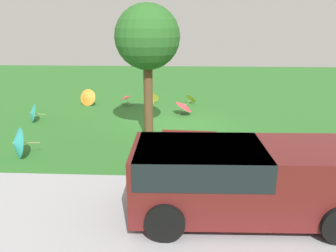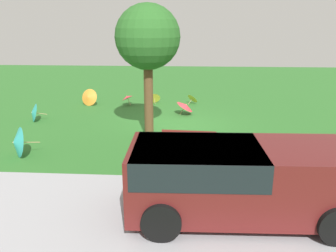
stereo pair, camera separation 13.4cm
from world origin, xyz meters
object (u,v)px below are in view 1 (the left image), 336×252
object	(u,v)px
parasol_yellow_0	(191,98)
park_bench	(189,143)
parasol_red_0	(184,106)
parasol_teal_1	(16,143)
parasol_yellow_1	(153,98)
parasol_orange_0	(87,97)
shade_tree	(147,38)
van_dark	(236,175)
parasol_red_1	(126,97)
parasol_teal_0	(32,113)

from	to	relation	value
parasol_yellow_0	park_bench	bearing A→B (deg)	88.78
parasol_red_0	parasol_teal_1	xyz separation A→B (m)	(5.01, 5.42, 0.06)
parasol_yellow_1	parasol_orange_0	size ratio (longest dim) A/B	0.74
shade_tree	parasol_yellow_0	size ratio (longest dim) A/B	6.40
parasol_yellow_1	park_bench	bearing A→B (deg)	103.79
van_dark	parasol_red_1	xyz separation A→B (m)	(4.05, -10.07, -0.50)
parasol_yellow_1	parasol_orange_0	distance (m)	3.26
parasol_teal_1	parasol_red_1	distance (m)	7.44
parasol_orange_0	parasol_red_0	bearing A→B (deg)	162.49
park_bench	parasol_orange_0	bearing A→B (deg)	-53.22
parasol_yellow_0	parasol_red_1	world-z (taller)	parasol_red_1
parasol_yellow_0	parasol_yellow_1	xyz separation A→B (m)	(1.98, 0.00, -0.01)
parasol_red_0	parasol_red_1	size ratio (longest dim) A/B	1.11
shade_tree	parasol_teal_1	xyz separation A→B (m)	(3.74, 2.42, -2.95)
shade_tree	parasol_red_0	world-z (taller)	shade_tree
van_dark	parasol_teal_0	distance (m)	10.09
parasol_yellow_0	parasol_red_0	size ratio (longest dim) A/B	0.87
parasol_teal_0	parasol_red_1	distance (m)	4.65
shade_tree	parasol_red_0	xyz separation A→B (m)	(-1.27, -2.99, -3.01)
parasol_teal_1	parasol_red_1	xyz separation A→B (m)	(-2.08, -7.14, -0.07)
parasol_teal_0	parasol_red_0	distance (m)	6.45
van_dark	parasol_yellow_0	world-z (taller)	van_dark
parasol_teal_0	parasol_red_0	bearing A→B (deg)	-166.54
parasol_yellow_0	parasol_yellow_1	distance (m)	1.98
van_dark	parasol_yellow_1	world-z (taller)	van_dark
park_bench	parasol_red_1	bearing A→B (deg)	-65.69
parasol_teal_0	parasol_teal_1	world-z (taller)	parasol_teal_1
parasol_yellow_0	parasol_orange_0	distance (m)	5.21
shade_tree	parasol_red_1	xyz separation A→B (m)	(1.66, -4.72, -3.02)
van_dark	parasol_orange_0	distance (m)	11.52
parasol_teal_1	parasol_orange_0	size ratio (longest dim) A/B	1.05
parasol_red_0	parasol_teal_1	world-z (taller)	parasol_teal_1
parasol_teal_0	parasol_yellow_0	xyz separation A→B (m)	(-6.61, -3.75, -0.09)
parasol_teal_0	parasol_red_1	world-z (taller)	parasol_teal_0
van_dark	park_bench	distance (m)	3.35
van_dark	parasol_teal_1	size ratio (longest dim) A/B	4.78
parasol_teal_1	parasol_orange_0	bearing A→B (deg)	-91.63
van_dark	parasol_orange_0	bearing A→B (deg)	-58.99
van_dark	shade_tree	size ratio (longest dim) A/B	1.01
shade_tree	parasol_teal_0	xyz separation A→B (m)	(5.00, -1.49, -3.04)
parasol_red_0	parasol_yellow_1	distance (m)	2.79
parasol_red_0	parasol_teal_1	distance (m)	7.38
park_bench	parasol_teal_1	bearing A→B (deg)	2.80
parasol_teal_0	parasol_red_1	bearing A→B (deg)	-136.01
parasol_yellow_1	parasol_red_1	distance (m)	1.40
van_dark	parasol_yellow_0	distance (m)	10.65
parasol_teal_0	parasol_yellow_1	distance (m)	5.96
park_bench	parasol_orange_0	xyz separation A→B (m)	(5.00, -6.68, -0.04)
parasol_teal_0	parasol_red_0	size ratio (longest dim) A/B	0.99
park_bench	shade_tree	size ratio (longest dim) A/B	0.35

